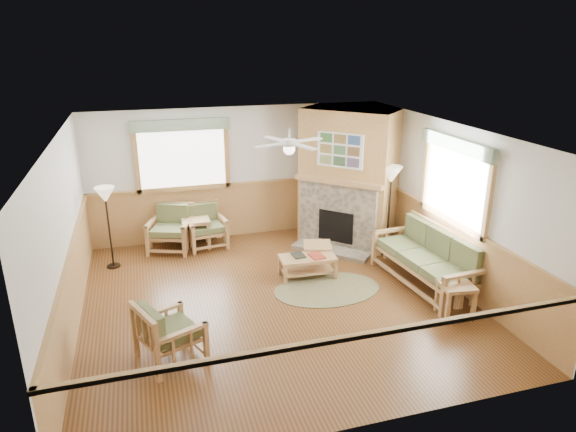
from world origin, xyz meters
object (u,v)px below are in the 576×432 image
object	(u,v)px
armchair_back_left	(170,229)
floor_lamp_left	(109,228)
end_table_chairs	(196,233)
floor_lamp_right	(389,211)
coffee_table	(308,267)
armchair_left	(170,331)
end_table_sofa	(455,300)
sofa	(426,259)
armchair_back_right	(206,226)
footstool	(317,255)

from	to	relation	value
armchair_back_left	floor_lamp_left	xyz separation A→B (m)	(-1.09, -0.50, 0.32)
end_table_chairs	floor_lamp_right	size ratio (longest dim) A/B	0.34
coffee_table	armchair_left	bearing A→B (deg)	-141.55
end_table_chairs	end_table_sofa	bearing A→B (deg)	-48.01
sofa	armchair_back_right	distance (m)	4.31
sofa	floor_lamp_left	distance (m)	5.58
sofa	coffee_table	size ratio (longest dim) A/B	2.15
armchair_back_right	sofa	bearing A→B (deg)	-47.39
armchair_back_left	armchair_left	distance (m)	3.72
floor_lamp_left	coffee_table	bearing A→B (deg)	-23.10
armchair_back_right	floor_lamp_left	world-z (taller)	floor_lamp_left
end_table_sofa	floor_lamp_left	xyz separation A→B (m)	(-5.00, 3.29, 0.50)
armchair_left	end_table_chairs	world-z (taller)	armchair_left
floor_lamp_right	sofa	bearing A→B (deg)	-89.89
sofa	footstool	bearing A→B (deg)	-134.32
armchair_back_right	end_table_chairs	size ratio (longest dim) A/B	1.39
end_table_sofa	floor_lamp_left	size ratio (longest dim) A/B	0.35
armchair_back_left	end_table_chairs	distance (m)	0.51
floor_lamp_right	armchair_left	bearing A→B (deg)	-151.20
armchair_back_left	sofa	bearing A→B (deg)	-14.21
armchair_back_left	armchair_left	world-z (taller)	armchair_back_left
floor_lamp_left	floor_lamp_right	world-z (taller)	floor_lamp_right
end_table_chairs	armchair_back_right	bearing A→B (deg)	0.00
footstool	armchair_left	bearing A→B (deg)	-142.01
end_table_sofa	floor_lamp_right	xyz separation A→B (m)	(0.10, 2.45, 0.61)
armchair_left	end_table_sofa	bearing A→B (deg)	-114.01
armchair_back_right	armchair_left	distance (m)	3.83
armchair_back_left	armchair_left	size ratio (longest dim) A/B	1.07
end_table_chairs	footstool	size ratio (longest dim) A/B	1.21
armchair_left	sofa	bearing A→B (deg)	-100.13
end_table_sofa	footstool	xyz separation A→B (m)	(-1.39, 2.27, -0.05)
armchair_back_left	end_table_sofa	size ratio (longest dim) A/B	1.65
armchair_left	floor_lamp_right	xyz separation A→B (m)	(4.29, 2.36, 0.46)
floor_lamp_left	armchair_left	bearing A→B (deg)	-75.80
armchair_back_left	end_table_chairs	xyz separation A→B (m)	(0.50, 0.00, -0.14)
end_table_chairs	armchair_back_left	bearing A→B (deg)	180.00
coffee_table	end_table_chairs	bearing A→B (deg)	134.30
footstool	armchair_back_right	bearing A→B (deg)	140.17
end_table_sofa	armchair_back_left	bearing A→B (deg)	135.87
footstool	floor_lamp_left	size ratio (longest dim) A/B	0.32
footstool	sofa	bearing A→B (deg)	-39.18
sofa	coffee_table	world-z (taller)	sofa
armchair_back_right	floor_lamp_right	xyz separation A→B (m)	(3.32, -1.35, 0.46)
sofa	end_table_chairs	bearing A→B (deg)	-133.09
armchair_left	end_table_chairs	bearing A→B (deg)	-34.62
coffee_table	end_table_chairs	size ratio (longest dim) A/B	1.61
sofa	coffee_table	xyz separation A→B (m)	(-1.81, 0.83, -0.28)
coffee_table	footstool	distance (m)	0.50
end_table_chairs	armchair_left	bearing A→B (deg)	-101.82
armchair_left	footstool	bearing A→B (deg)	-74.81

